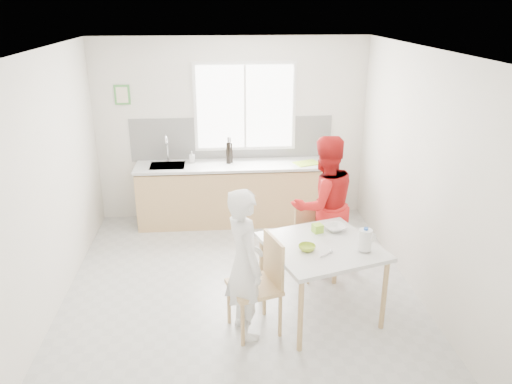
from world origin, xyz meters
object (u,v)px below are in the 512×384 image
Objects in this scene: bowl_green at (307,248)px; bowl_white at (335,228)px; dining_table at (322,252)px; chair_left at (261,281)px; milk_jug at (365,239)px; wine_bottle_a at (228,153)px; person_white at (245,264)px; wine_bottle_b at (230,152)px; chair_far at (313,236)px; person_red at (324,205)px.

bowl_white is (0.39, 0.44, 0.00)m from bowl_green.
dining_table is 0.70m from chair_left.
milk_jug is (1.04, 0.03, 0.40)m from chair_left.
wine_bottle_a reaches higher than bowl_green.
person_white reaches higher than bowl_white.
bowl_green is 2.76m from wine_bottle_b.
chair_left is at bearing -90.00° from person_white.
chair_far is 1.19m from milk_jug.
chair_far is at bearing 88.61° from milk_jug.
bowl_green reaches higher than chair_far.
wine_bottle_b is (-1.06, 2.23, 0.22)m from bowl_white.
bowl_green is (0.63, 0.15, 0.07)m from person_white.
wine_bottle_b is (-0.67, 2.67, 0.22)m from bowl_green.
milk_jug is (0.31, -1.05, 0.47)m from chair_far.
chair_far is at bearing -55.71° from person_white.
chair_far is at bearing 75.15° from bowl_green.
person_white reaches higher than chair_left.
milk_jug reaches higher than chair_far.
bowl_white is at bearing 72.00° from person_red.
person_red is at bearing -56.51° from wine_bottle_b.
person_white is 6.74× the size of bowl_white.
chair_far is (0.73, 1.09, -0.07)m from chair_left.
person_red is (1.02, 1.21, 0.08)m from person_white.
chair_far reaches higher than dining_table.
chair_left is 3.34× the size of wine_bottle_b.
wine_bottle_b reaches higher than dining_table.
chair_far is 1.98m from wine_bottle_a.
wine_bottle_a reaches higher than chair_left.
chair_left is 4.25× the size of milk_jug.
person_red is (0.86, 1.16, 0.30)m from chair_left.
person_red is (0.13, 0.07, 0.38)m from chair_far.
bowl_green is 0.58m from milk_jug.
chair_left is at bearing -85.08° from wine_bottle_a.
milk_jug reaches higher than bowl_green.
chair_left is 2.77m from wine_bottle_a.
dining_table is at bearing -122.63° from bowl_white.
wine_bottle_a is (-0.70, 2.62, 0.23)m from bowl_green.
bowl_green is at bearing -131.47° from bowl_white.
chair_left reaches higher than bowl_green.
bowl_white is 2.48m from wine_bottle_b.
chair_left is at bearing -148.04° from bowl_white.
chair_left is at bearing -168.45° from bowl_green.
chair_far is 2.91× the size of wine_bottle_b.
bowl_green is 0.73× the size of milk_jug.
person_red is at bearing 81.41° from milk_jug.
person_red is at bearing 77.31° from dining_table.
person_white is 1.18m from bowl_white.
wine_bottle_b is at bearing 108.30° from dining_table.
bowl_green is at bearing -148.40° from dining_table.
person_white is at bearing -145.71° from chair_far.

